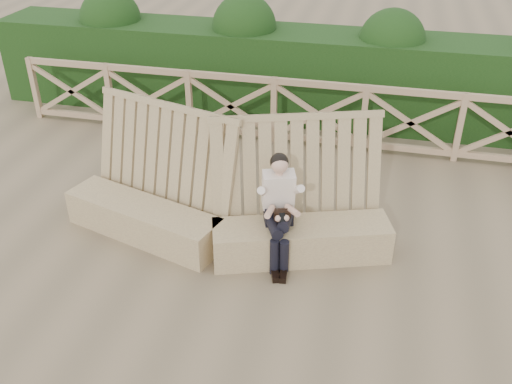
# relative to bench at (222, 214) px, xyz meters

# --- Properties ---
(ground) EXTENTS (60.00, 60.00, 0.00)m
(ground) POSITION_rel_bench_xyz_m (0.74, -0.62, -0.39)
(ground) COLOR brown
(ground) RESTS_ON ground
(bench) EXTENTS (4.08, 1.36, 1.58)m
(bench) POSITION_rel_bench_xyz_m (0.00, 0.00, 0.00)
(bench) COLOR #806749
(bench) RESTS_ON ground
(woman) EXTENTS (0.47, 0.81, 1.31)m
(woman) POSITION_rel_bench_xyz_m (0.72, -0.13, 0.32)
(woman) COLOR black
(woman) RESTS_ON ground
(guardrail) EXTENTS (10.10, 0.09, 1.10)m
(guardrail) POSITION_rel_bench_xyz_m (0.74, 2.88, 0.16)
(guardrail) COLOR #907354
(guardrail) RESTS_ON ground
(hedge) EXTENTS (12.00, 1.20, 1.50)m
(hedge) POSITION_rel_bench_xyz_m (0.74, 4.08, 0.36)
(hedge) COLOR black
(hedge) RESTS_ON ground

